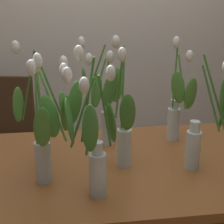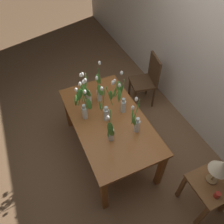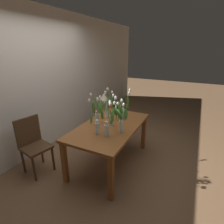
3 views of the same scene
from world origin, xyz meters
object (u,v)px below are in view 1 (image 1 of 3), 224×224
at_px(tulip_vase_3, 92,142).
at_px(tulip_vase_4, 43,130).
at_px(tulip_vase_6, 203,133).
at_px(tulip_vase_0, 46,139).
at_px(tulip_vase_1, 104,107).
at_px(dining_table, 122,179).
at_px(dining_chair, 6,131).
at_px(tulip_vase_2, 177,110).
at_px(tulip_vase_5, 122,128).

distance_m(tulip_vase_3, tulip_vase_4, 0.36).
distance_m(tulip_vase_4, tulip_vase_6, 0.72).
distance_m(tulip_vase_0, tulip_vase_3, 0.21).
bearing_deg(tulip_vase_1, tulip_vase_3, -101.63).
distance_m(dining_table, dining_chair, 1.27).
bearing_deg(tulip_vase_1, tulip_vase_4, -149.33).
bearing_deg(dining_chair, dining_table, -54.98).
xyz_separation_m(tulip_vase_2, tulip_vase_5, (-0.33, -0.24, 0.01)).
bearing_deg(tulip_vase_6, dining_chair, 132.54).
relative_size(tulip_vase_4, tulip_vase_5, 0.97).
bearing_deg(tulip_vase_1, dining_chair, 128.40).
relative_size(tulip_vase_5, tulip_vase_6, 1.04).
relative_size(tulip_vase_6, dining_chair, 0.61).
relative_size(dining_table, tulip_vase_6, 2.83).
relative_size(tulip_vase_2, tulip_vase_5, 0.96).
distance_m(tulip_vase_1, tulip_vase_6, 0.52).
bearing_deg(tulip_vase_2, tulip_vase_1, -179.43).
bearing_deg(tulip_vase_4, tulip_vase_0, -81.63).
xyz_separation_m(dining_table, dining_chair, (-0.73, 1.04, -0.12)).
height_order(dining_table, tulip_vase_3, tulip_vase_3).
height_order(tulip_vase_1, tulip_vase_3, tulip_vase_3).
bearing_deg(tulip_vase_1, dining_table, -72.08).
height_order(tulip_vase_1, dining_chair, tulip_vase_1).
xyz_separation_m(tulip_vase_2, tulip_vase_3, (-0.49, -0.47, 0.05)).
distance_m(tulip_vase_2, tulip_vase_4, 0.71).
xyz_separation_m(dining_table, tulip_vase_4, (-0.37, 0.02, 0.27)).
bearing_deg(tulip_vase_4, tulip_vase_3, -54.79).
xyz_separation_m(tulip_vase_3, tulip_vase_6, (0.50, 0.14, -0.05)).
height_order(tulip_vase_0, tulip_vase_1, tulip_vase_1).
height_order(tulip_vase_5, tulip_vase_6, tulip_vase_5).
distance_m(tulip_vase_5, tulip_vase_6, 0.36).
height_order(tulip_vase_5, dining_chair, tulip_vase_5).
bearing_deg(tulip_vase_0, dining_table, 24.72).
bearing_deg(tulip_vase_5, dining_table, 69.71).
distance_m(tulip_vase_3, tulip_vase_6, 0.52).
relative_size(tulip_vase_1, tulip_vase_5, 0.96).
bearing_deg(tulip_vase_4, tulip_vase_1, 30.67).
bearing_deg(dining_chair, tulip_vase_4, -70.44).
distance_m(tulip_vase_2, tulip_vase_3, 0.68).
bearing_deg(tulip_vase_5, dining_chair, 123.91).
height_order(tulip_vase_0, tulip_vase_4, tulip_vase_4).
relative_size(tulip_vase_1, tulip_vase_4, 0.99).
bearing_deg(tulip_vase_0, tulip_vase_2, 28.72).
bearing_deg(tulip_vase_6, tulip_vase_0, -177.02).
relative_size(tulip_vase_1, tulip_vase_2, 1.00).
bearing_deg(dining_table, tulip_vase_3, -121.44).
distance_m(tulip_vase_1, tulip_vase_3, 0.48).
bearing_deg(tulip_vase_6, tulip_vase_4, 168.26).
bearing_deg(tulip_vase_1, tulip_vase_2, 0.57).
xyz_separation_m(tulip_vase_1, dining_chair, (-0.66, 0.83, -0.43)).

